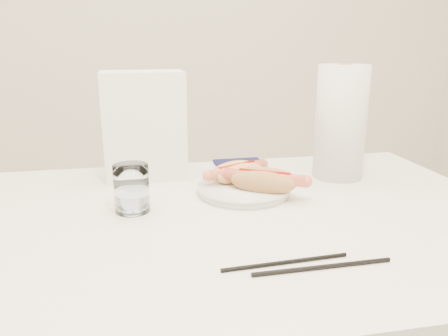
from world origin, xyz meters
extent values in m
cube|color=white|center=(0.00, 0.00, 0.73)|extent=(1.20, 0.80, 0.04)
cylinder|color=silver|center=(-0.54, 0.34, 0.35)|extent=(0.04, 0.04, 0.71)
cylinder|color=silver|center=(0.54, 0.34, 0.35)|extent=(0.04, 0.04, 0.71)
cylinder|color=white|center=(0.06, 0.11, 0.76)|extent=(0.26, 0.26, 0.02)
ellipsoid|color=#F0B360|center=(0.06, 0.14, 0.79)|extent=(0.13, 0.09, 0.05)
ellipsoid|color=#F0B360|center=(0.05, 0.17, 0.79)|extent=(0.13, 0.09, 0.05)
ellipsoid|color=#F0B360|center=(0.05, 0.16, 0.78)|extent=(0.13, 0.10, 0.02)
cylinder|color=#DC6D4D|center=(0.05, 0.16, 0.80)|extent=(0.16, 0.09, 0.02)
cylinder|color=#990A05|center=(0.05, 0.16, 0.81)|extent=(0.10, 0.05, 0.01)
ellipsoid|color=#B98248|center=(0.09, 0.06, 0.79)|extent=(0.14, 0.10, 0.05)
ellipsoid|color=#B98248|center=(0.11, 0.09, 0.79)|extent=(0.14, 0.10, 0.05)
ellipsoid|color=#B98248|center=(0.10, 0.08, 0.78)|extent=(0.14, 0.11, 0.03)
cylinder|color=#E76351|center=(0.10, 0.08, 0.80)|extent=(0.17, 0.11, 0.03)
cylinder|color=#990A05|center=(0.10, 0.08, 0.81)|extent=(0.10, 0.06, 0.01)
cylinder|color=white|center=(-0.19, 0.06, 0.80)|extent=(0.07, 0.07, 0.10)
cylinder|color=black|center=(0.05, -0.22, 0.75)|extent=(0.21, 0.02, 0.01)
cylinder|color=black|center=(0.10, -0.24, 0.75)|extent=(0.23, 0.01, 0.01)
cube|color=white|center=(-0.15, 0.29, 0.88)|extent=(0.20, 0.12, 0.27)
cube|color=#12133A|center=(0.11, 0.33, 0.75)|extent=(0.13, 0.13, 0.01)
cylinder|color=silver|center=(0.33, 0.20, 0.89)|extent=(0.16, 0.16, 0.28)
camera|label=1|loc=(-0.17, -0.81, 1.09)|focal=35.27mm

